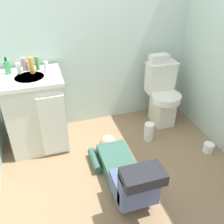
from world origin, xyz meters
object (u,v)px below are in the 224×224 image
at_px(bottle_clear, 18,68).
at_px(paper_towel_roll, 149,132).
at_px(toilet, 162,95).
at_px(bottle_amber, 31,65).
at_px(toilet_paper_roll, 208,148).
at_px(faucet, 28,66).
at_px(tissue_box, 159,59).
at_px(vanity_cabinet, 36,112).
at_px(bottle_pink, 24,64).
at_px(soap_dispenser, 7,67).
at_px(bottle_green, 37,63).
at_px(bottle_white, 46,66).
at_px(person_plumber, 124,171).

xyz_separation_m(bottle_clear, paper_towel_roll, (1.27, -0.39, -0.77)).
height_order(toilet, bottle_clear, bottle_clear).
xyz_separation_m(bottle_clear, bottle_amber, (0.12, -0.03, 0.03)).
distance_m(bottle_amber, toilet_paper_roll, 2.02).
relative_size(toilet, faucet, 7.50).
bearing_deg(tissue_box, vanity_cabinet, -175.11).
bearing_deg(tissue_box, bottle_pink, 178.68).
relative_size(soap_dispenser, bottle_green, 1.18).
bearing_deg(toilet, bottle_white, 178.14).
height_order(vanity_cabinet, faucet, faucet).
height_order(bottle_green, paper_towel_roll, bottle_green).
bearing_deg(person_plumber, vanity_cabinet, 128.31).
relative_size(vanity_cabinet, person_plumber, 0.77).
bearing_deg(vanity_cabinet, faucet, 91.31).
xyz_separation_m(toilet, tissue_box, (-0.05, 0.09, 0.43)).
height_order(vanity_cabinet, bottle_amber, bottle_amber).
distance_m(toilet, toilet_paper_roll, 0.81).
xyz_separation_m(tissue_box, bottle_amber, (-1.40, -0.05, 0.10)).
distance_m(person_plumber, bottle_pink, 1.42).
bearing_deg(toilet_paper_roll, bottle_pink, 154.37).
distance_m(bottle_white, paper_towel_roll, 1.32).
bearing_deg(vanity_cabinet, soap_dispenser, 146.90).
height_order(toilet, vanity_cabinet, vanity_cabinet).
distance_m(soap_dispenser, bottle_white, 0.36).
relative_size(tissue_box, bottle_amber, 1.37).
bearing_deg(bottle_amber, vanity_cabinet, -114.61).
xyz_separation_m(faucet, bottle_green, (0.09, -0.00, 0.02)).
bearing_deg(faucet, bottle_pink, 162.82).
distance_m(tissue_box, bottle_amber, 1.41).
distance_m(tissue_box, toilet_paper_roll, 1.13).
relative_size(person_plumber, bottle_green, 7.58).
xyz_separation_m(bottle_clear, toilet_paper_roll, (1.80, -0.78, -0.82)).
height_order(vanity_cabinet, bottle_pink, bottle_pink).
bearing_deg(bottle_amber, person_plumber, -55.14).
bearing_deg(bottle_green, faucet, 178.70).
bearing_deg(bottle_white, bottle_amber, -177.51).
bearing_deg(bottle_amber, toilet_paper_roll, -24.09).
relative_size(bottle_white, toilet_paper_roll, 0.94).
relative_size(person_plumber, bottle_clear, 9.90).
bearing_deg(bottle_white, vanity_cabinet, -155.96).
relative_size(vanity_cabinet, toilet_paper_roll, 7.45).
distance_m(soap_dispenser, bottle_clear, 0.10).
height_order(toilet, soap_dispenser, soap_dispenser).
height_order(tissue_box, paper_towel_roll, tissue_box).
relative_size(vanity_cabinet, bottle_green, 5.84).
relative_size(soap_dispenser, paper_towel_roll, 0.79).
bearing_deg(bottle_green, toilet, -4.60).
relative_size(bottle_green, bottle_white, 1.36).
xyz_separation_m(vanity_cabinet, tissue_box, (1.43, 0.12, 0.38)).
relative_size(toilet, bottle_white, 7.27).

